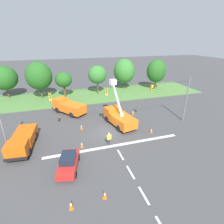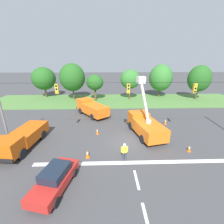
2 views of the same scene
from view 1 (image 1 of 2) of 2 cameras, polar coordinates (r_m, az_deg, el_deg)
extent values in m
plane|color=#424244|center=(25.62, -1.52, -6.49)|extent=(200.00, 200.00, 0.00)
cube|color=#517F3D|center=(41.86, -8.27, 5.34)|extent=(56.00, 12.00, 0.10)
cube|color=silver|center=(22.62, 1.07, -10.88)|extent=(17.60, 0.50, 0.01)
cube|color=silver|center=(21.08, 2.81, -13.77)|extent=(0.20, 2.00, 0.01)
cube|color=silver|center=(18.94, 6.06, -18.93)|extent=(0.20, 2.00, 0.01)
cube|color=silver|center=(17.06, 10.37, -25.22)|extent=(0.20, 2.00, 0.01)
cylinder|color=slate|center=(24.35, -32.57, -2.57)|extent=(0.20, 0.20, 7.20)
cylinder|color=slate|center=(30.03, 23.08, 3.67)|extent=(0.20, 0.20, 7.20)
cylinder|color=black|center=(23.08, -1.69, 7.91)|extent=(26.00, 0.03, 0.03)
cylinder|color=black|center=(22.35, -19.70, 5.91)|extent=(0.02, 0.02, 0.10)
cube|color=gold|center=(22.50, -19.52, 4.63)|extent=(0.32, 0.28, 0.96)
cylinder|color=black|center=(22.26, -19.64, 5.28)|extent=(0.16, 0.05, 0.16)
cylinder|color=black|center=(22.35, -19.53, 4.50)|extent=(0.16, 0.05, 0.16)
cylinder|color=yellow|center=(22.45, -19.42, 3.73)|extent=(0.16, 0.05, 0.16)
cylinder|color=black|center=(23.07, -1.91, 7.77)|extent=(0.02, 0.02, 0.10)
cube|color=gold|center=(23.22, -1.90, 6.51)|extent=(0.32, 0.28, 0.96)
cylinder|color=black|center=(22.98, -1.80, 7.16)|extent=(0.16, 0.05, 0.16)
cylinder|color=black|center=(23.07, -1.79, 6.40)|extent=(0.16, 0.05, 0.16)
cylinder|color=yellow|center=(23.16, -1.78, 5.64)|extent=(0.16, 0.05, 0.16)
cylinder|color=black|center=(25.63, 12.97, 8.76)|extent=(0.02, 0.02, 0.10)
cube|color=gold|center=(25.76, 12.86, 7.62)|extent=(0.32, 0.28, 0.96)
cylinder|color=yellow|center=(25.55, 13.10, 8.21)|extent=(0.16, 0.05, 0.16)
cylinder|color=black|center=(25.63, 13.04, 7.52)|extent=(0.16, 0.05, 0.16)
cylinder|color=black|center=(25.71, 12.97, 6.84)|extent=(0.16, 0.05, 0.16)
cylinder|color=brown|center=(46.06, -30.82, 5.30)|extent=(0.35, 0.35, 2.22)
ellipsoid|color=#235B1E|center=(45.32, -31.70, 9.40)|extent=(5.42, 5.36, 5.30)
cylinder|color=brown|center=(42.30, -22.01, 5.91)|extent=(0.31, 0.31, 2.69)
ellipsoid|color=#235B1E|center=(41.47, -22.78, 10.79)|extent=(5.55, 5.44, 6.03)
cylinder|color=brown|center=(41.24, -15.14, 6.27)|extent=(0.45, 0.45, 2.53)
ellipsoid|color=#235B1E|center=(40.55, -15.56, 10.09)|extent=(3.67, 3.33, 3.37)
cylinder|color=brown|center=(42.58, -4.66, 7.73)|extent=(0.28, 0.28, 2.83)
ellipsoid|color=#33752D|center=(41.84, -4.80, 12.04)|extent=(4.34, 3.76, 4.22)
cylinder|color=brown|center=(47.18, 3.88, 8.99)|extent=(0.33, 0.33, 2.38)
ellipsoid|color=#33752D|center=(46.46, 4.00, 13.15)|extent=(5.37, 5.84, 6.23)
cylinder|color=brown|center=(48.01, 13.87, 8.78)|extent=(0.36, 0.36, 2.64)
ellipsoid|color=#235B1E|center=(47.31, 14.28, 12.82)|extent=(5.01, 4.44, 5.80)
cube|color=orange|center=(26.28, 3.53, -2.78)|extent=(3.35, 4.82, 1.38)
cube|color=orange|center=(28.65, 0.14, -0.09)|extent=(2.71, 2.34, 1.73)
cube|color=#1E2838|center=(29.06, -0.50, 0.90)|extent=(2.07, 0.55, 0.78)
cube|color=black|center=(29.75, -0.83, -0.68)|extent=(2.44, 0.68, 0.30)
cylinder|color=black|center=(28.30, -1.60, -2.32)|extent=(0.49, 1.04, 1.00)
cylinder|color=black|center=(29.33, 2.31, -1.38)|extent=(0.49, 1.04, 1.00)
cylinder|color=black|center=(25.46, 2.30, -5.41)|extent=(0.49, 1.04, 1.00)
cylinder|color=black|center=(26.60, 6.47, -4.23)|extent=(0.49, 1.04, 1.00)
cylinder|color=silver|center=(26.15, 3.21, -0.81)|extent=(0.60, 0.60, 0.36)
cube|color=white|center=(26.50, 1.73, 4.11)|extent=(0.86, 2.89, 4.41)
cube|color=white|center=(26.96, 0.28, 9.74)|extent=(1.05, 0.97, 0.80)
cube|color=orange|center=(31.52, -12.67, 1.27)|extent=(4.65, 5.04, 1.45)
cube|color=orange|center=(33.79, -16.44, 2.77)|extent=(3.00, 2.93, 1.90)
cube|color=#1E2838|center=(34.20, -17.22, 3.51)|extent=(1.67, 1.32, 0.85)
cube|color=black|center=(34.85, -17.38, 1.87)|extent=(1.99, 1.58, 0.30)
cylinder|color=black|center=(33.31, -17.42, 0.61)|extent=(0.83, 0.96, 1.00)
cylinder|color=black|center=(34.57, -14.59, 1.75)|extent=(0.83, 0.96, 1.00)
cylinder|color=black|center=(30.57, -13.03, -0.94)|extent=(0.83, 0.96, 1.00)
cylinder|color=black|center=(31.93, -10.14, 0.36)|extent=(0.83, 0.96, 1.00)
cube|color=#D6560F|center=(25.16, -26.58, -6.95)|extent=(2.80, 4.71, 1.17)
cube|color=#D6560F|center=(22.44, -28.56, -10.58)|extent=(2.44, 2.15, 1.51)
cube|color=#1E2838|center=(21.77, -29.17, -10.96)|extent=(1.99, 0.31, 0.68)
cube|color=black|center=(21.94, -28.99, -13.38)|extent=(2.35, 0.40, 0.30)
cylinder|color=black|center=(22.72, -25.40, -11.77)|extent=(0.38, 1.02, 1.00)
cylinder|color=black|center=(23.39, -30.60, -11.84)|extent=(0.38, 1.02, 1.00)
cylinder|color=black|center=(25.82, -23.63, -7.09)|extent=(0.38, 1.02, 1.00)
cylinder|color=black|center=(26.42, -28.21, -7.29)|extent=(0.38, 1.02, 1.00)
cube|color=red|center=(19.38, -14.00, -16.01)|extent=(2.73, 4.60, 0.64)
cube|color=#192333|center=(19.11, -14.10, -14.28)|extent=(1.94, 2.36, 0.60)
cylinder|color=black|center=(18.44, -11.83, -19.44)|extent=(0.35, 0.67, 0.64)
cylinder|color=black|center=(18.78, -17.34, -19.21)|extent=(0.35, 0.67, 0.64)
cylinder|color=black|center=(20.47, -10.83, -14.42)|extent=(0.35, 0.67, 0.64)
cylinder|color=black|center=(20.77, -15.70, -14.32)|extent=(0.35, 0.67, 0.64)
cylinder|color=#383842|center=(22.46, -1.18, -9.87)|extent=(0.18, 0.18, 0.85)
cylinder|color=#383842|center=(22.53, -0.71, -9.75)|extent=(0.18, 0.18, 0.85)
cube|color=yellow|center=(22.11, -0.95, -8.24)|extent=(0.43, 0.30, 0.60)
cube|color=silver|center=(22.11, -0.95, -8.24)|extent=(0.43, 0.15, 0.62)
cylinder|color=yellow|center=(21.99, -1.60, -8.33)|extent=(0.11, 0.11, 0.55)
cylinder|color=yellow|center=(22.19, -0.32, -8.01)|extent=(0.11, 0.11, 0.55)
sphere|color=tan|center=(21.89, -0.96, -7.27)|extent=(0.22, 0.22, 0.22)
sphere|color=white|center=(21.85, -0.96, -7.14)|extent=(0.26, 0.26, 0.26)
cube|color=orange|center=(26.02, 12.62, -6.56)|extent=(0.36, 0.36, 0.03)
cone|color=orange|center=(25.85, 12.69, -5.87)|extent=(0.27, 0.27, 0.68)
cylinder|color=white|center=(25.83, 12.70, -5.81)|extent=(0.17, 0.17, 0.12)
cube|color=orange|center=(16.67, -2.39, -26.19)|extent=(0.36, 0.36, 0.03)
cone|color=orange|center=(16.39, -2.42, -25.34)|extent=(0.28, 0.28, 0.71)
cylinder|color=white|center=(16.36, -2.42, -25.26)|extent=(0.18, 0.18, 0.13)
cube|color=orange|center=(31.50, 4.21, -0.60)|extent=(0.36, 0.36, 0.03)
cone|color=orange|center=(31.37, 4.22, -0.06)|extent=(0.25, 0.25, 0.62)
cylinder|color=white|center=(31.36, 4.23, -0.01)|extent=(0.15, 0.15, 0.11)
cube|color=orange|center=(31.42, 6.82, -0.77)|extent=(0.36, 0.36, 0.03)
cone|color=orange|center=(31.26, 6.86, -0.08)|extent=(0.32, 0.32, 0.80)
cylinder|color=white|center=(31.24, 6.86, -0.01)|extent=(0.20, 0.20, 0.14)
cube|color=orange|center=(26.73, -9.89, -5.48)|extent=(0.36, 0.36, 0.03)
cone|color=orange|center=(26.55, -9.95, -4.76)|extent=(0.29, 0.29, 0.73)
cylinder|color=white|center=(26.53, -9.96, -4.69)|extent=(0.18, 0.18, 0.13)
cube|color=orange|center=(16.34, -13.12, -28.32)|extent=(0.36, 0.36, 0.03)
cone|color=orange|center=(16.04, -13.26, -27.44)|extent=(0.30, 0.30, 0.75)
cylinder|color=white|center=(16.01, -13.28, -27.35)|extent=(0.19, 0.19, 0.14)
cube|color=orange|center=(22.62, -9.78, -11.23)|extent=(0.36, 0.36, 0.03)
cone|color=orange|center=(22.39, -9.86, -10.36)|extent=(0.32, 0.32, 0.79)
cylinder|color=white|center=(22.37, -9.86, -10.27)|extent=(0.20, 0.20, 0.14)
camera|label=2|loc=(8.62, 10.83, -4.51)|focal=24.00mm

